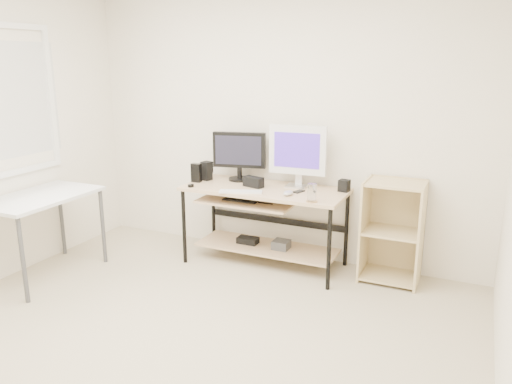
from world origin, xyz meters
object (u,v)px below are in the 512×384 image
at_px(black_monitor, 239,153).
at_px(white_imac, 298,152).
at_px(side_table, 41,204).
at_px(shelf_unit, 393,230).
at_px(audio_controller, 196,173).
at_px(desk, 262,209).

distance_m(black_monitor, white_imac, 0.61).
bearing_deg(white_imac, side_table, -151.48).
height_order(shelf_unit, black_monitor, black_monitor).
relative_size(side_table, audio_controller, 5.49).
height_order(shelf_unit, white_imac, white_imac).
distance_m(desk, white_imac, 0.63).
xyz_separation_m(desk, black_monitor, (-0.32, 0.17, 0.48)).
height_order(side_table, black_monitor, black_monitor).
bearing_deg(black_monitor, shelf_unit, -13.58).
bearing_deg(desk, shelf_unit, 7.77).
distance_m(shelf_unit, audio_controller, 1.90).
bearing_deg(white_imac, desk, -154.72).
distance_m(white_imac, audio_controller, 1.00).
relative_size(desk, black_monitor, 2.92).
bearing_deg(side_table, white_imac, 32.13).
bearing_deg(desk, side_table, -147.35).
height_order(desk, black_monitor, black_monitor).
relative_size(desk, white_imac, 2.63).
bearing_deg(shelf_unit, audio_controller, -173.04).
bearing_deg(white_imac, shelf_unit, -3.24).
relative_size(white_imac, audio_controller, 3.14).
bearing_deg(side_table, shelf_unit, 23.33).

